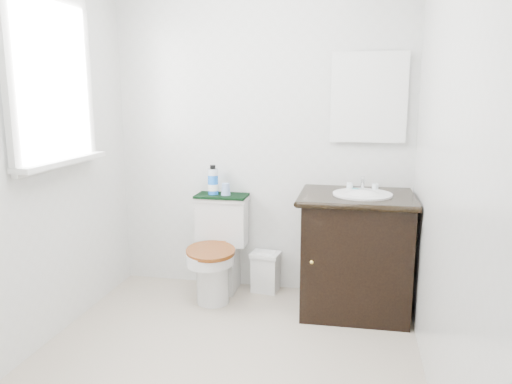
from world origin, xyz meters
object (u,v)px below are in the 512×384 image
(toilet, at_px, (218,253))
(vanity, at_px, (356,250))
(trash_bin, at_px, (265,272))
(mouthwash_bottle, at_px, (213,181))
(cup, at_px, (226,189))

(toilet, relative_size, vanity, 0.78)
(trash_bin, distance_m, mouthwash_bottle, 0.79)
(vanity, distance_m, cup, 1.04)
(trash_bin, height_order, mouthwash_bottle, mouthwash_bottle)
(toilet, bearing_deg, mouthwash_bottle, 119.08)
(toilet, relative_size, mouthwash_bottle, 3.28)
(trash_bin, xyz_separation_m, mouthwash_bottle, (-0.40, -0.01, 0.68))
(vanity, height_order, mouthwash_bottle, mouthwash_bottle)
(trash_bin, height_order, cup, cup)
(vanity, bearing_deg, mouthwash_bottle, 170.03)
(vanity, distance_m, mouthwash_bottle, 1.15)
(toilet, xyz_separation_m, vanity, (0.99, -0.07, 0.11))
(vanity, relative_size, trash_bin, 3.02)
(mouthwash_bottle, bearing_deg, toilet, -60.92)
(mouthwash_bottle, xyz_separation_m, cup, (0.10, -0.01, -0.06))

